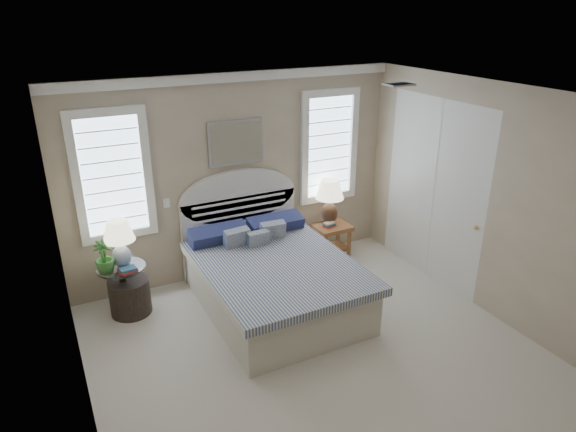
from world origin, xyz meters
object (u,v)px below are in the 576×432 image
Objects in this scene: side_table_left at (123,285)px; nightstand_right at (332,235)px; bed at (271,276)px; lamp_left at (119,239)px; floor_pot at (130,296)px; lamp_right at (330,197)px.

nightstand_right is at bearing 1.94° from side_table_left.
bed is 3.88× the size of lamp_left.
side_table_left is at bearing 157.90° from lamp_left.
floor_pot is 2.99m from lamp_right.
lamp_right is (1.31, 0.80, 0.55)m from bed.
nightstand_right is 0.56m from lamp_right.
nightstand_right reaches higher than floor_pot.
side_table_left is 1.19× the size of nightstand_right.
side_table_left is 1.07× the size of lamp_left.
side_table_left is 0.18m from floor_pot.
floor_pot is at bearing 0.53° from lamp_left.
side_table_left is 3.01m from lamp_right.
lamp_left is at bearing -177.86° from nightstand_right.
side_table_left is at bearing -178.06° from nightstand_right.
nightstand_right is 1.10× the size of floor_pot.
nightstand_right is 0.81× the size of lamp_right.
lamp_right is (2.93, 0.22, -0.06)m from lamp_left.
bed reaches higher than lamp_right.
lamp_left is at bearing -22.10° from side_table_left.
lamp_left is at bearing 160.29° from bed.
bed is 4.72× the size of floor_pot.
lamp_left is (-0.03, -0.00, 0.77)m from floor_pot.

